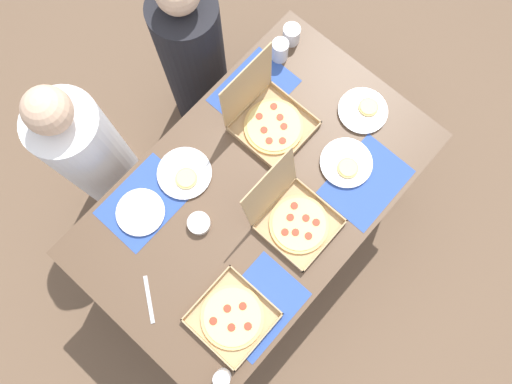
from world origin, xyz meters
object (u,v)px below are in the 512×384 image
(plate_far_right, at_px, (185,174))
(pizza_box_edge_far, at_px, (232,317))
(pizza_box_center, at_px, (268,118))
(cup_dark, at_px, (222,378))
(condiment_bowl, at_px, (199,223))
(plate_far_left, at_px, (141,212))
(pizza_box_corner_left, at_px, (293,217))
(plate_near_left, at_px, (346,163))
(diner_right_seat, at_px, (194,61))
(plate_near_right, at_px, (363,111))
(diner_left_seat, at_px, (95,157))
(cup_clear_left, at_px, (291,35))
(cup_red, at_px, (280,50))

(plate_far_right, bearing_deg, pizza_box_edge_far, -118.56)
(pizza_box_center, relative_size, cup_dark, 3.20)
(cup_dark, height_order, condiment_bowl, cup_dark)
(pizza_box_center, bearing_deg, plate_far_left, 169.06)
(pizza_box_corner_left, xyz_separation_m, condiment_bowl, (-0.27, 0.27, -0.03))
(pizza_box_edge_far, bearing_deg, cup_dark, -146.78)
(plate_near_left, bearing_deg, diner_right_seat, 90.29)
(pizza_box_edge_far, bearing_deg, pizza_box_corner_left, 10.20)
(plate_far_left, distance_m, cup_dark, 0.74)
(cup_dark, bearing_deg, diner_right_seat, 49.03)
(pizza_box_corner_left, bearing_deg, diner_right_seat, 70.14)
(plate_near_right, xyz_separation_m, diner_left_seat, (-0.94, 0.84, -0.23))
(pizza_box_center, bearing_deg, cup_clear_left, 26.95)
(plate_far_right, distance_m, cup_dark, 0.83)
(cup_dark, relative_size, condiment_bowl, 1.09)
(cup_clear_left, height_order, cup_red, cup_red)
(plate_near_left, relative_size, diner_right_seat, 0.20)
(cup_red, relative_size, diner_left_seat, 0.09)
(pizza_box_edge_far, relative_size, pizza_box_corner_left, 0.86)
(plate_near_left, relative_size, cup_red, 2.09)
(plate_near_right, relative_size, plate_near_left, 0.97)
(pizza_box_corner_left, xyz_separation_m, plate_near_left, (0.34, -0.02, -0.04))
(cup_clear_left, bearing_deg, pizza_box_center, -153.05)
(pizza_box_center, relative_size, cup_clear_left, 3.75)
(pizza_box_center, bearing_deg, diner_right_seat, 82.29)
(cup_dark, bearing_deg, cup_red, 32.13)
(plate_far_left, relative_size, cup_dark, 1.97)
(cup_clear_left, relative_size, condiment_bowl, 0.93)
(cup_clear_left, relative_size, cup_dark, 0.85)
(pizza_box_center, distance_m, cup_red, 0.33)
(plate_near_right, bearing_deg, cup_clear_left, 83.16)
(pizza_box_edge_far, distance_m, pizza_box_corner_left, 0.47)
(plate_near_left, xyz_separation_m, condiment_bowl, (-0.61, 0.29, 0.01))
(pizza_box_center, relative_size, cup_red, 3.07)
(pizza_box_center, distance_m, pizza_box_edge_far, 0.84)
(plate_far_right, height_order, plate_near_left, same)
(pizza_box_corner_left, xyz_separation_m, cup_red, (0.54, 0.54, 0.01))
(pizza_box_edge_far, relative_size, plate_far_right, 1.22)
(diner_left_seat, relative_size, diner_right_seat, 1.00)
(condiment_bowl, bearing_deg, diner_left_seat, 97.53)
(plate_far_left, xyz_separation_m, plate_far_right, (0.24, -0.02, 0.00))
(pizza_box_edge_far, relative_size, plate_near_left, 1.27)
(pizza_box_edge_far, xyz_separation_m, cup_red, (0.99, 0.62, 0.04))
(plate_far_right, height_order, condiment_bowl, condiment_bowl)
(pizza_box_edge_far, height_order, plate_far_left, pizza_box_edge_far)
(plate_near_left, relative_size, cup_clear_left, 2.55)
(cup_clear_left, xyz_separation_m, diner_right_seat, (-0.30, 0.37, -0.27))
(pizza_box_center, bearing_deg, condiment_bowl, -170.47)
(pizza_box_edge_far, xyz_separation_m, pizza_box_corner_left, (0.46, 0.08, 0.04))
(pizza_box_edge_far, xyz_separation_m, cup_clear_left, (1.09, 0.64, 0.03))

